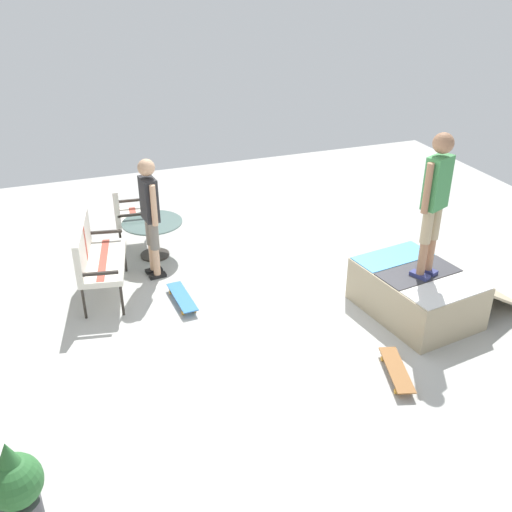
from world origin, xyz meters
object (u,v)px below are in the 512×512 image
patio_chair_near_house (125,210)px  person_skater (435,195)px  skate_ramp (418,292)px  potted_plant (16,486)px  skateboard_spare (397,370)px  person_watching (150,210)px  skateboard_by_bench (182,297)px  patio_bench (94,254)px  patio_table (153,232)px

patio_chair_near_house → person_skater: 4.68m
skate_ramp → potted_plant: bearing=108.8°
skate_ramp → potted_plant: 5.07m
skateboard_spare → potted_plant: bearing=98.9°
skateboard_spare → potted_plant: potted_plant is taller
person_watching → potted_plant: (-3.78, 1.85, -0.55)m
skate_ramp → person_skater: (-0.08, 0.02, 1.36)m
skateboard_by_bench → skate_ramp: bearing=-114.5°
potted_plant → patio_bench: bearing=-16.1°
patio_table → patio_chair_near_house: bearing=32.6°
person_watching → person_skater: (-2.23, -2.93, 0.64)m
skateboard_spare → potted_plant: size_ratio=0.90×
patio_chair_near_house → potted_plant: patio_chair_near_house is taller
patio_bench → patio_table: size_ratio=1.48×
patio_table → person_skater: size_ratio=0.50×
person_watching → potted_plant: bearing=154.0°
person_watching → skateboard_by_bench: (-0.88, -0.18, -0.93)m
person_watching → patio_chair_near_house: bearing=10.8°
potted_plant → skate_ramp: bearing=-71.2°
patio_table → skateboard_spare: size_ratio=1.09×
patio_bench → potted_plant: bearing=163.9°
skateboard_spare → skateboard_by_bench: bearing=38.7°
skateboard_spare → potted_plant: 3.93m
patio_chair_near_house → person_skater: bearing=-136.5°
patio_bench → person_skater: 4.38m
person_skater → skateboard_spare: size_ratio=2.17×
patio_table → patio_bench: bearing=132.0°
patio_table → skateboard_by_bench: bearing=-177.4°
skate_ramp → potted_plant: size_ratio=2.23×
skateboard_by_bench → skateboard_spare: (-2.30, -1.84, 0.00)m
patio_chair_near_house → person_watching: bearing=-169.2°
person_skater → skateboard_by_bench: bearing=64.0°
skate_ramp → patio_chair_near_house: bearing=44.4°
person_watching → skateboard_spare: size_ratio=2.11×
patio_chair_near_house → skateboard_spare: 4.83m
patio_bench → skateboard_spare: size_ratio=1.62×
patio_bench → person_watching: (0.26, -0.83, 0.40)m
skate_ramp → patio_chair_near_house: size_ratio=2.01×
skateboard_by_bench → patio_table: bearing=2.6°
skate_ramp → patio_table: bearing=46.1°
patio_chair_near_house → potted_plant: 5.13m
patio_chair_near_house → person_watching: person_watching is taller
patio_bench → person_watching: size_ratio=0.77×
person_watching → skateboard_by_bench: size_ratio=2.14×
skateboard_by_bench → potted_plant: (-2.90, 2.02, 0.38)m
person_watching → skateboard_spare: (-3.18, -2.02, -0.93)m
patio_table → skateboard_spare: (-3.77, -1.91, -0.32)m
patio_bench → patio_table: (0.85, -0.94, -0.21)m
patio_bench → person_watching: person_watching is taller
patio_chair_near_house → person_skater: (-3.31, -3.14, 1.05)m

